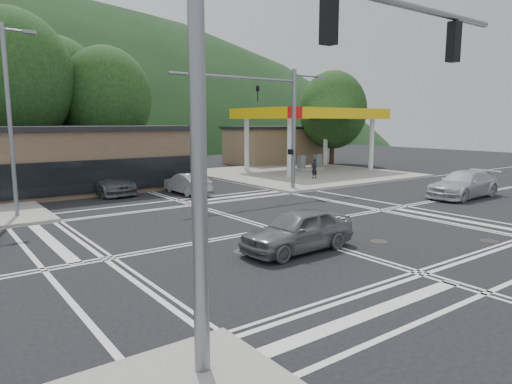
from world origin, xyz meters
TOP-DOWN VIEW (x-y plane):
  - ground at (0.00, 0.00)m, footprint 120.00×120.00m
  - sidewalk_ne at (15.00, 15.00)m, footprint 16.00×16.00m
  - gas_station_canopy at (16.99, 15.99)m, footprint 12.32×8.34m
  - convenience_store at (20.00, 25.00)m, footprint 10.00×6.00m
  - commercial_row at (-8.00, 17.00)m, footprint 24.00×8.00m
  - tree_n_b at (-6.00, 24.00)m, footprint 9.00×9.00m
  - tree_n_c at (1.00, 24.00)m, footprint 7.60×7.60m
  - tree_n_e at (-2.00, 28.00)m, footprint 8.40×8.40m
  - tree_ne at (24.00, 20.00)m, footprint 7.20×7.20m
  - streetlight_nw at (-8.44, 9.00)m, footprint 2.50×0.25m
  - signal_mast_ne at (6.95, 8.20)m, footprint 11.65×0.30m
  - signal_mast_sw at (-6.39, -8.20)m, footprint 9.14×0.28m
  - car_grey_center at (-1.37, -3.07)m, footprint 4.51×1.96m
  - car_silver_east at (14.55, -0.30)m, footprint 5.61×2.37m
  - car_queue_a at (1.64, 11.03)m, footprint 1.47×4.09m
  - car_queue_b at (1.00, 15.40)m, footprint 2.39×4.79m
  - car_northbound at (-2.67, 14.09)m, footprint 2.98×5.71m
  - pedestrian at (13.00, 11.18)m, footprint 0.57×0.38m

SIDE VIEW (x-z plane):
  - ground at x=0.00m, z-range 0.00..0.00m
  - sidewalk_ne at x=15.00m, z-range 0.00..0.15m
  - car_queue_a at x=1.64m, z-range 0.00..1.34m
  - car_grey_center at x=-1.37m, z-range 0.00..1.51m
  - car_queue_b at x=1.00m, z-range 0.00..1.57m
  - car_northbound at x=-2.67m, z-range 0.00..1.58m
  - car_silver_east at x=14.55m, z-range 0.00..1.62m
  - pedestrian at x=13.00m, z-range 0.15..1.69m
  - convenience_store at x=20.00m, z-range 0.00..3.80m
  - commercial_row at x=-8.00m, z-range 0.00..4.00m
  - gas_station_canopy at x=16.99m, z-range 2.17..7.92m
  - streetlight_nw at x=-8.44m, z-range 0.55..9.55m
  - signal_mast_ne at x=6.95m, z-range 1.07..9.07m
  - signal_mast_sw at x=-6.39m, z-range 1.12..9.12m
  - tree_ne at x=24.00m, z-range 0.85..10.84m
  - tree_n_c at x=1.00m, z-range 1.06..11.93m
  - tree_n_e at x=-2.00m, z-range 1.15..13.13m
  - tree_n_b at x=-6.00m, z-range 1.30..14.28m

